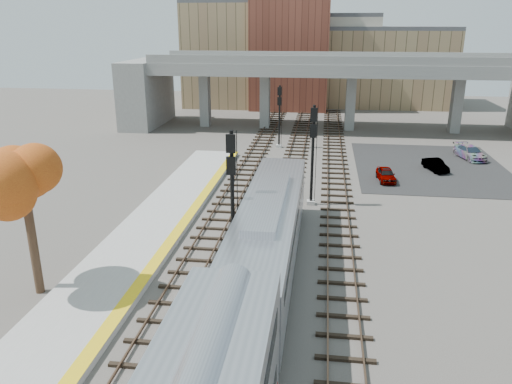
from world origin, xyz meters
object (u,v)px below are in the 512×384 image
(signal_mast_mid, at_px, (312,156))
(car_a, at_px, (386,174))
(locomotive, at_px, (269,232))
(signal_mast_near, at_px, (232,198))
(car_c, at_px, (470,152))
(tree, at_px, (22,174))
(car_b, at_px, (435,165))
(signal_mast_far, at_px, (279,118))

(signal_mast_mid, relative_size, car_a, 2.22)
(locomotive, distance_m, signal_mast_mid, 11.26)
(signal_mast_near, distance_m, car_c, 32.83)
(tree, bearing_deg, car_b, 46.24)
(car_a, height_order, car_c, car_c)
(signal_mast_far, bearing_deg, car_a, -47.24)
(car_b, bearing_deg, signal_mast_near, -143.11)
(locomotive, height_order, car_c, locomotive)
(signal_mast_far, relative_size, car_b, 2.03)
(car_a, bearing_deg, tree, -136.77)
(signal_mast_far, bearing_deg, signal_mast_mid, -77.20)
(signal_mast_near, relative_size, tree, 0.91)
(signal_mast_mid, bearing_deg, locomotive, -100.33)
(signal_mast_far, height_order, car_a, signal_mast_far)
(signal_mast_near, height_order, car_c, signal_mast_near)
(locomotive, bearing_deg, signal_mast_far, 94.14)
(car_b, bearing_deg, signal_mast_far, 137.08)
(tree, bearing_deg, signal_mast_near, 26.04)
(tree, height_order, car_a, tree)
(locomotive, bearing_deg, car_c, 56.63)
(signal_mast_mid, relative_size, car_c, 1.68)
(locomotive, xyz_separation_m, signal_mast_near, (-2.10, 0.55, 1.68))
(signal_mast_near, xyz_separation_m, car_b, (15.29, 21.10, -3.37))
(tree, relative_size, car_b, 2.55)
(signal_mast_mid, height_order, car_a, signal_mast_mid)
(locomotive, height_order, car_a, locomotive)
(signal_mast_mid, distance_m, car_b, 15.81)
(signal_mast_mid, relative_size, tree, 0.89)
(signal_mast_near, bearing_deg, car_a, 58.96)
(signal_mast_near, xyz_separation_m, car_c, (19.65, 26.09, -3.27))
(car_c, bearing_deg, car_a, -150.87)
(signal_mast_near, relative_size, car_a, 2.28)
(locomotive, relative_size, signal_mast_far, 2.81)
(locomotive, bearing_deg, car_a, 65.06)
(signal_mast_near, height_order, signal_mast_mid, signal_mast_near)
(signal_mast_mid, xyz_separation_m, signal_mast_far, (-4.10, 18.05, -0.51))
(signal_mast_near, distance_m, signal_mast_mid, 11.20)
(signal_mast_near, relative_size, signal_mast_mid, 1.03)
(car_a, distance_m, car_b, 6.24)
(signal_mast_near, bearing_deg, signal_mast_mid, 68.53)
(signal_mast_mid, xyz_separation_m, tree, (-13.34, -14.94, 2.48))
(locomotive, relative_size, car_c, 4.24)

